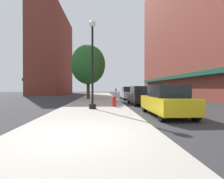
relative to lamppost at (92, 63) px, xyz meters
The scene contains 11 objects.
ground_plane 12.60m from the lamppost, 70.38° to the left, with size 90.00×90.00×0.00m, color #2D2D30.
sidewalk_slab 12.87m from the lamppost, 89.58° to the left, with size 4.80×50.00×0.12m, color #A8A399.
building_right_brick 23.45m from the lamppost, 45.74° to the left, with size 6.80×40.00×24.67m.
building_far_background 32.94m from the lamppost, 109.71° to the left, with size 6.80×18.00×18.65m.
lamppost is the anchor object (origin of this frame).
fire_hydrant 3.31m from the lamppost, 37.76° to the left, with size 0.33×0.26×0.79m.
parking_meter_near 7.96m from the lamppost, 73.71° to the left, with size 0.14×0.09×1.31m.
tree_near 10.87m from the lamppost, 96.00° to the left, with size 4.34×4.34×6.84m.
car_yellow 5.39m from the lamppost, 32.07° to the right, with size 1.80×4.30×1.66m.
car_black 6.10m from the lamppost, 43.18° to the left, with size 1.80×4.30×1.66m.
car_silver 11.94m from the lamppost, 69.53° to the left, with size 1.80×4.30×1.66m.
Camera 1 is at (0.55, -5.34, 1.52)m, focal length 28.35 mm.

